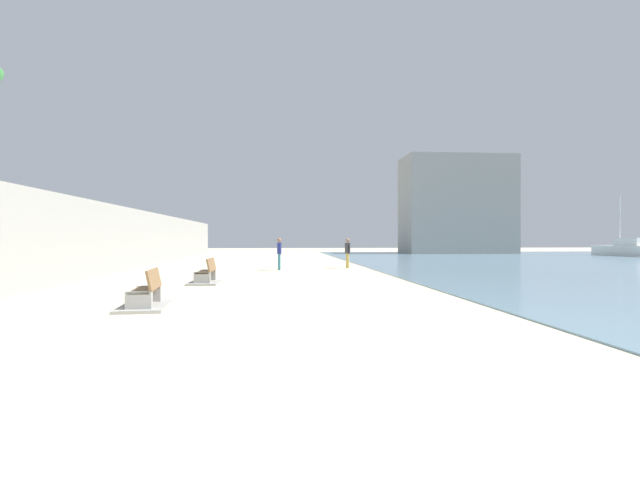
# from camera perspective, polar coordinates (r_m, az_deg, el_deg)

# --- Properties ---
(ground_plane) EXTENTS (120.00, 120.00, 0.00)m
(ground_plane) POSITION_cam_1_polar(r_m,az_deg,el_deg) (26.96, -6.47, -3.49)
(ground_plane) COLOR beige
(seawall) EXTENTS (0.80, 64.00, 3.37)m
(seawall) POSITION_cam_1_polar(r_m,az_deg,el_deg) (28.10, -21.95, 0.08)
(seawall) COLOR #9E9E99
(seawall) RESTS_ON ground
(bench_near) EXTENTS (1.25, 2.17, 0.98)m
(bench_near) POSITION_cam_1_polar(r_m,az_deg,el_deg) (13.33, -19.20, -6.31)
(bench_near) COLOR #9E9E99
(bench_near) RESTS_ON ground
(bench_far) EXTENTS (1.16, 2.13, 0.98)m
(bench_far) POSITION_cam_1_polar(r_m,az_deg,el_deg) (19.81, -12.82, -4.16)
(bench_far) COLOR #9E9E99
(bench_far) RESTS_ON ground
(person_walking) EXTENTS (0.29, 0.50, 1.73)m
(person_walking) POSITION_cam_1_polar(r_m,az_deg,el_deg) (29.10, 3.15, -1.22)
(person_walking) COLOR gold
(person_walking) RESTS_ON ground
(person_standing) EXTENTS (0.24, 0.52, 1.76)m
(person_standing) POSITION_cam_1_polar(r_m,az_deg,el_deg) (27.37, -4.65, -1.26)
(person_standing) COLOR teal
(person_standing) RESTS_ON ground
(boat_mid_bay) EXTENTS (2.61, 6.07, 5.84)m
(boat_mid_bay) POSITION_cam_1_polar(r_m,az_deg,el_deg) (55.98, 31.20, -0.87)
(boat_mid_bay) COLOR white
(boat_mid_bay) RESTS_ON water_bay
(harbor_building) EXTENTS (12.00, 6.00, 10.88)m
(harbor_building) POSITION_cam_1_polar(r_m,az_deg,el_deg) (58.69, 15.24, 3.83)
(harbor_building) COLOR gray
(harbor_building) RESTS_ON ground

